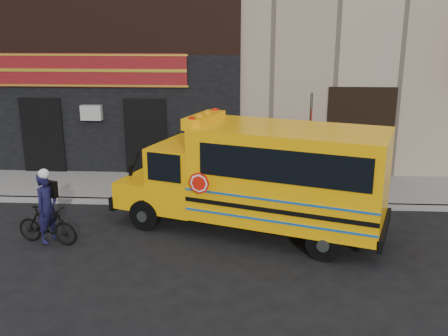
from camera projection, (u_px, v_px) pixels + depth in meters
name	position (u px, v px, depth m)	size (l,w,h in m)	color
ground	(233.00, 243.00, 12.03)	(120.00, 120.00, 0.00)	black
curb	(237.00, 204.00, 14.50)	(40.00, 0.20, 0.15)	gray
sidewalk	(238.00, 188.00, 15.94)	(40.00, 3.00, 0.15)	gray
school_bus	(263.00, 175.00, 12.27)	(7.22, 4.25, 2.92)	black
sign_pole	(309.00, 148.00, 13.70)	(0.07, 0.29, 3.34)	#434B46
bicycle	(47.00, 225.00, 11.91)	(0.44, 1.57, 0.94)	black
cyclist	(47.00, 210.00, 11.84)	(0.62, 0.41, 1.70)	black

